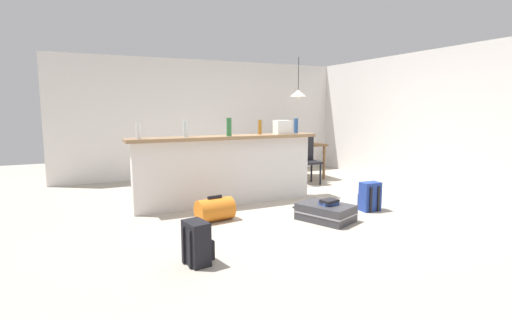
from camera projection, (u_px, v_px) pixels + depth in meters
name	position (u px, v px, depth m)	size (l,w,h in m)	color
ground_plane	(277.00, 206.00, 5.92)	(13.00, 13.00, 0.05)	#ADA393
wall_back	(212.00, 118.00, 8.48)	(6.60, 0.10, 2.50)	silver
wall_right	(411.00, 120.00, 7.30)	(0.10, 6.00, 2.50)	silver
partition_half_wall	(227.00, 172.00, 5.89)	(2.80, 0.20, 1.01)	silver
bar_countertop	(226.00, 137.00, 5.81)	(2.96, 0.40, 0.05)	#93704C
bottle_white	(138.00, 131.00, 5.17)	(0.07, 0.07, 0.23)	silver
bottle_clear	(185.00, 129.00, 5.53)	(0.08, 0.08, 0.24)	silver
bottle_green	(229.00, 127.00, 5.71)	(0.08, 0.08, 0.27)	#2D6B38
bottle_amber	(260.00, 127.00, 6.10)	(0.06, 0.06, 0.23)	#9E661E
bottle_blue	(296.00, 126.00, 6.37)	(0.07, 0.07, 0.25)	#284C89
grocery_bag	(282.00, 127.00, 6.20)	(0.26, 0.18, 0.22)	silver
dining_table	(295.00, 148.00, 8.03)	(1.10, 0.80, 0.74)	brown
dining_chair_near_partition	(307.00, 157.00, 7.53)	(0.41, 0.41, 0.93)	black
dining_chair_far_side	(285.00, 151.00, 8.57)	(0.44, 0.44, 0.93)	black
pendant_lamp	(298.00, 93.00, 7.82)	(0.34, 0.34, 0.84)	black
suitcase_flat_charcoal	(325.00, 212.00, 5.09)	(0.72, 0.89, 0.22)	#38383D
backpack_blue	(370.00, 197.00, 5.57)	(0.28, 0.26, 0.42)	#233D93
backpack_black	(197.00, 243.00, 3.66)	(0.28, 0.31, 0.42)	black
duffel_bag_orange	(215.00, 210.00, 5.07)	(0.51, 0.36, 0.34)	orange
book_stack	(329.00, 202.00, 5.04)	(0.25, 0.20, 0.07)	#334C99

